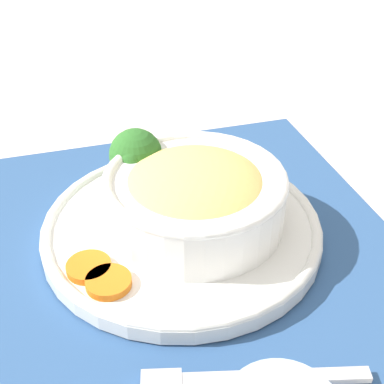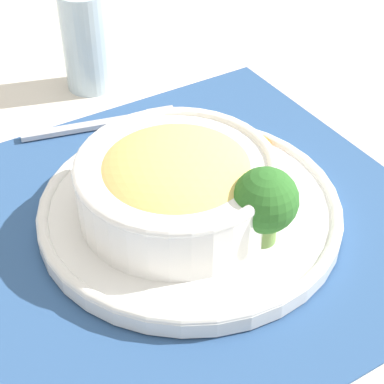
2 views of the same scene
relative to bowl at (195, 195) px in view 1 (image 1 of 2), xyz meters
The scene contains 8 objects.
ground_plane 0.06m from the bowl, 86.85° to the left, with size 4.00×4.00×0.00m, color beige.
placemat 0.06m from the bowl, 86.85° to the left, with size 0.45×0.45×0.00m.
plate 0.04m from the bowl, 86.85° to the left, with size 0.29×0.29×0.02m.
bowl is the anchor object (origin of this frame).
broccoli_floret 0.09m from the bowl, 31.54° to the left, with size 0.06×0.06×0.08m.
carrot_slice_near 0.13m from the bowl, 110.16° to the left, with size 0.04×0.04×0.01m.
carrot_slice_middle 0.13m from the bowl, 123.57° to the left, with size 0.04×0.04×0.01m.
fork 0.19m from the bowl, behind, with size 0.06×0.18×0.01m.
Camera 1 is at (-0.43, 0.11, 0.37)m, focal length 50.00 mm.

